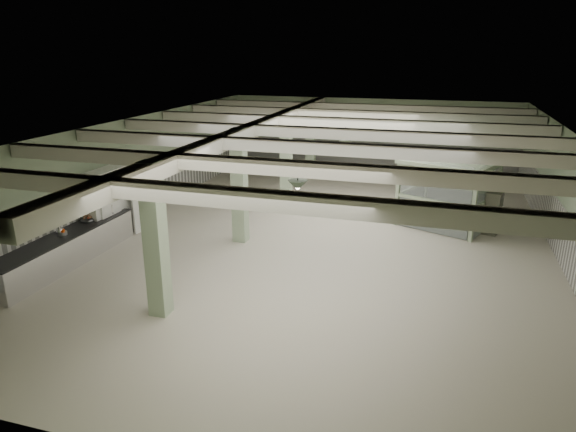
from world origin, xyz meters
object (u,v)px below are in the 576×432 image
(filing_cabinet, at_px, (493,213))
(prep_counter, at_px, (66,249))
(walkin_cooler, at_px, (113,201))
(guard_booth, at_px, (449,180))

(filing_cabinet, bearing_deg, prep_counter, -135.44)
(walkin_cooler, relative_size, guard_booth, 0.71)
(prep_counter, relative_size, walkin_cooler, 2.08)
(walkin_cooler, distance_m, filing_cabinet, 12.47)
(guard_booth, relative_size, filing_cabinet, 2.53)
(prep_counter, height_order, walkin_cooler, walkin_cooler)
(walkin_cooler, bearing_deg, prep_counter, -88.07)
(guard_booth, bearing_deg, walkin_cooler, -135.13)
(prep_counter, relative_size, guard_booth, 1.47)
(prep_counter, height_order, filing_cabinet, filing_cabinet)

